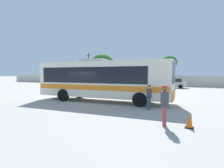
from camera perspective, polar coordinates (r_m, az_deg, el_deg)
The scene contains 13 objects.
ground_plane at distance 24.24m, azimuth 5.39°, elevation -2.24°, with size 300.00×300.00×0.00m, color #A3A099.
perimeter_wall at distance 36.13m, azimuth 12.36°, elevation 1.10°, with size 80.00×0.30×1.98m, color beige.
coach_bus_cream_orange at distance 15.07m, azimuth -3.48°, elevation 1.67°, with size 11.54×3.10×3.58m.
attendant_by_bus_door at distance 11.85m, azimuth 11.80°, elevation -3.71°, with size 0.38×0.38×1.60m.
passenger_waiting_on_apron at distance 8.33m, azimuth 16.51°, elevation -5.90°, with size 0.43×0.43×1.81m.
parked_car_leftmost_dark_blue at distance 35.21m, azimuth -3.19°, elevation 0.81°, with size 4.52×2.03×1.51m.
parked_car_second_black at distance 32.25m, azimuth 8.03°, elevation 0.52°, with size 4.13×2.17×1.48m.
parked_car_third_silver at distance 31.14m, azimuth 18.86°, elevation 0.32°, with size 4.50×2.05×1.54m.
utility_pole_near at distance 46.79m, azimuth -7.54°, elevation 5.37°, with size 1.76×0.63×7.70m.
roadside_tree_left at distance 44.49m, azimuth -3.18°, elevation 6.44°, with size 5.82×5.82×7.24m.
roadside_tree_midleft at distance 42.15m, azimuth 11.91°, elevation 5.29°, with size 4.02×4.02×5.56m.
roadside_tree_midright at distance 39.63m, azimuth 17.77°, elevation 6.57°, with size 3.38×3.38×6.16m.
traffic_cone_on_apron at distance 8.53m, azimuth 23.57°, elevation -10.79°, with size 0.36×0.36×0.64m.
Camera 1 is at (8.43, -12.60, 2.35)m, focal length 28.52 mm.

